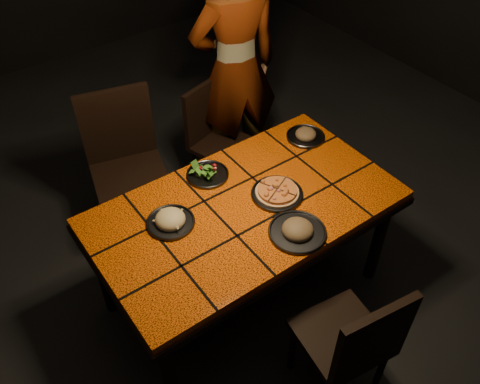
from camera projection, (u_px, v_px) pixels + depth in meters
room_shell at (247, 79)px, 2.14m from camera, size 6.04×7.04×3.08m
dining_table at (245, 216)px, 2.71m from camera, size 1.62×0.92×0.75m
chair_near at (354, 341)px, 2.36m from camera, size 0.45×0.45×0.88m
chair_far_left at (125, 157)px, 3.22m from camera, size 0.55×0.55×1.00m
chair_far_right at (215, 133)px, 3.56m from camera, size 0.47×0.47×0.83m
diner at (235, 69)px, 3.43m from camera, size 0.71×0.54×1.75m
plate_pizza at (277, 193)px, 2.70m from camera, size 0.31×0.31×0.04m
plate_pasta at (170, 220)px, 2.55m from camera, size 0.25×0.25×0.08m
plate_salad at (207, 172)px, 2.81m from camera, size 0.24×0.24×0.07m
plate_mushroom_a at (298, 230)px, 2.50m from camera, size 0.29×0.29×0.10m
plate_mushroom_b at (306, 135)px, 3.06m from camera, size 0.23×0.23×0.08m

